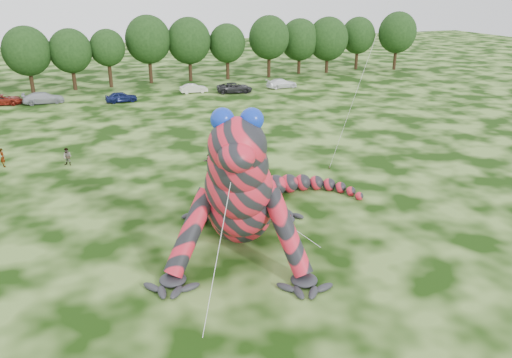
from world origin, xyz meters
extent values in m
plane|color=#16330A|center=(0.00, 0.00, 0.00)|extent=(240.00, 240.00, 0.00)
cylinder|color=silver|center=(17.01, 11.54, 7.99)|extent=(0.02, 0.02, 16.60)
cylinder|color=#382314|center=(15.57, 13.26, 0.12)|extent=(0.08, 0.08, 0.24)
imported|color=maroon|center=(-13.40, 49.66, 0.68)|extent=(5.12, 2.76, 1.37)
imported|color=#A9ACB3|center=(-8.39, 48.73, 0.75)|extent=(5.20, 2.18, 1.50)
imported|color=#121A4C|center=(1.42, 46.01, 0.71)|extent=(4.27, 1.95, 1.42)
imported|color=silver|center=(12.01, 48.60, 0.65)|extent=(3.99, 1.46, 1.31)
imported|color=#28282A|center=(17.68, 46.72, 0.72)|extent=(5.54, 3.24, 1.45)
imported|color=white|center=(25.51, 47.56, 0.70)|extent=(4.91, 2.23, 1.39)
imported|color=gray|center=(11.38, 28.44, 0.86)|extent=(0.54, 1.05, 1.73)
imported|color=gray|center=(-5.65, 21.92, 0.79)|extent=(0.97, 0.91, 1.59)
imported|color=gray|center=(5.62, 15.98, 0.81)|extent=(0.81, 1.58, 1.63)
imported|color=gray|center=(-10.95, 23.47, 0.85)|extent=(0.56, 0.71, 1.69)
imported|color=gray|center=(14.27, 28.12, 0.80)|extent=(1.18, 0.91, 1.60)
camera|label=1|loc=(-4.26, -22.64, 15.01)|focal=35.00mm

